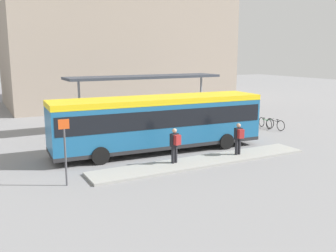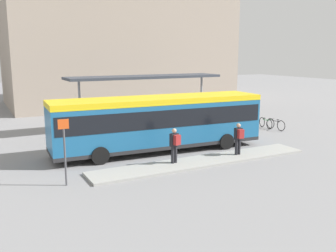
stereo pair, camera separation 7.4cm
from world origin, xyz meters
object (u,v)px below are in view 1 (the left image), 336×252
Objects in this scene: bicycle_green at (265,123)px; platform_sign at (65,149)px; pedestrian_waiting at (239,137)px; potted_planter_far_side at (193,121)px; bicycle_black at (275,124)px; pedestrian_companion at (175,143)px; potted_planter_near_shelter at (171,122)px; city_bus at (159,120)px.

bicycle_green is 16.90m from platform_sign.
pedestrian_waiting is 9.10m from platform_sign.
potted_planter_far_side is 0.46× the size of platform_sign.
bicycle_green is (-0.19, 0.85, -0.02)m from bicycle_black.
potted_planter_far_side is (5.36, 7.00, -0.44)m from pedestrian_companion.
pedestrian_companion reaches higher than bicycle_black.
pedestrian_waiting is 1.23× the size of potted_planter_near_shelter.
bicycle_green is 7.17m from potted_planter_near_shelter.
platform_sign is (-16.07, -4.80, 1.17)m from bicycle_black.
city_bus is at bearing 96.26° from bicycle_black.
potted_planter_far_side is at bearing -12.43° from pedestrian_waiting.
city_bus is 8.75× the size of potted_planter_near_shelter.
city_bus reaches higher than potted_planter_near_shelter.
bicycle_black is at bearing 11.47° from city_bus.
potted_planter_far_side is (1.77, -0.04, -0.05)m from potted_planter_near_shelter.
bicycle_black is (6.99, 4.60, -0.70)m from pedestrian_waiting.
potted_planter_far_side is 13.06m from platform_sign.
city_bus is at bearing -139.49° from potted_planter_far_side.
bicycle_green is at bearing 16.33° from city_bus.
bicycle_green is 1.22× the size of potted_planter_near_shelter.
potted_planter_near_shelter is at bearing 39.77° from platform_sign.
pedestrian_waiting is at bearing -88.96° from potted_planter_near_shelter.
bicycle_green is at bearing -14.58° from potted_planter_near_shelter.
pedestrian_waiting is at bearing -42.28° from bicycle_green.
potted_planter_far_side is (-5.35, 2.61, 0.29)m from bicycle_black.
platform_sign is at bearing -140.23° from potted_planter_near_shelter.
pedestrian_waiting reaches higher than bicycle_green.
potted_planter_far_side is at bearing -1.43° from potted_planter_near_shelter.
bicycle_green is at bearing -18.81° from potted_planter_far_side.
potted_planter_near_shelter is 1.07× the size of potted_planter_far_side.
bicycle_green is at bearing -50.94° from pedestrian_waiting.
city_bus is 6.41m from potted_planter_far_side.
potted_planter_near_shelter reaches higher than bicycle_green.
city_bus is at bearing -126.18° from potted_planter_near_shelter.
bicycle_black is at bearing -25.97° from potted_planter_far_side.
platform_sign reaches higher than potted_planter_near_shelter.
pedestrian_waiting is (3.16, -3.11, -0.70)m from city_bus.
potted_planter_near_shelter reaches higher than potted_planter_far_side.
potted_planter_far_side is (-5.16, 1.76, 0.31)m from bicycle_green.
pedestrian_waiting is 7.40m from potted_planter_far_side.
platform_sign is (-15.88, -5.65, 1.19)m from bicycle_green.
bicycle_black is (10.15, 1.49, -1.41)m from city_bus.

